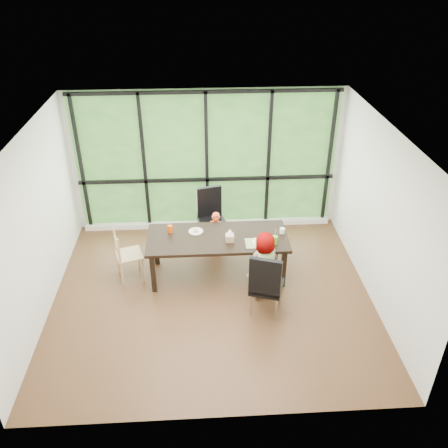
{
  "coord_description": "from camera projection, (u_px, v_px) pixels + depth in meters",
  "views": [
    {
      "loc": [
        -0.16,
        -5.82,
        4.81
      ],
      "look_at": [
        0.21,
        0.45,
        1.05
      ],
      "focal_mm": 37.49,
      "sensor_mm": 36.0,
      "label": 1
    }
  ],
  "objects": [
    {
      "name": "green_cup",
      "position": [
        275.0,
        240.0,
        7.35
      ],
      "size": [
        0.09,
        0.09,
        0.14
      ],
      "primitive_type": "cylinder",
      "color": "#50BB21",
      "rests_on": "dining_table"
    },
    {
      "name": "window_sill",
      "position": [
        208.0,
        224.0,
        9.28
      ],
      "size": [
        4.8,
        0.12,
        0.1
      ],
      "primitive_type": "cube",
      "color": "silver",
      "rests_on": "ground"
    },
    {
      "name": "white_mug",
      "position": [
        282.0,
        231.0,
        7.63
      ],
      "size": [
        0.09,
        0.09,
        0.09
      ],
      "primitive_type": "cylinder",
      "color": "white",
      "rests_on": "dining_table"
    },
    {
      "name": "window_mullions",
      "position": [
        207.0,
        162.0,
        8.64
      ],
      "size": [
        4.8,
        0.06,
        2.65
      ],
      "primitive_type": null,
      "color": "black",
      "rests_on": "back_wall"
    },
    {
      "name": "back_wall",
      "position": [
        207.0,
        161.0,
        8.7
      ],
      "size": [
        5.0,
        0.0,
        5.0
      ],
      "primitive_type": "plane",
      "rotation": [
        1.57,
        0.0,
        0.0
      ],
      "color": "silver",
      "rests_on": "ground"
    },
    {
      "name": "foliage_backdrop",
      "position": [
        207.0,
        161.0,
        8.68
      ],
      "size": [
        4.8,
        0.02,
        2.65
      ],
      "primitive_type": "cube",
      "color": "#274F1F",
      "rests_on": "back_wall"
    },
    {
      "name": "child_older",
      "position": [
        263.0,
        265.0,
        7.23
      ],
      "size": [
        0.64,
        0.54,
        1.11
      ],
      "primitive_type": "imported",
      "rotation": [
        0.0,
        0.0,
        3.55
      ],
      "color": "gray",
      "rests_on": "ground"
    },
    {
      "name": "crepe_rolls_near",
      "position": [
        259.0,
        240.0,
        7.41
      ],
      "size": [
        0.15,
        0.12,
        0.04
      ],
      "primitive_type": null,
      "color": "tan",
      "rests_on": "plate_near"
    },
    {
      "name": "tissue_box",
      "position": [
        230.0,
        238.0,
        7.43
      ],
      "size": [
        0.13,
        0.13,
        0.11
      ],
      "primitive_type": "cube",
      "color": "tan",
      "rests_on": "dining_table"
    },
    {
      "name": "crepe_rolls_far",
      "position": [
        196.0,
        230.0,
        7.68
      ],
      "size": [
        0.1,
        0.12,
        0.04
      ],
      "primitive_type": null,
      "color": "tan",
      "rests_on": "plate_far"
    },
    {
      "name": "chair_end_beech",
      "position": [
        129.0,
        255.0,
        7.65
      ],
      "size": [
        0.51,
        0.52,
        0.9
      ],
      "primitive_type": "cube",
      "rotation": [
        0.0,
        0.0,
        1.87
      ],
      "color": "#A2845A",
      "rests_on": "ground"
    },
    {
      "name": "orange_cup",
      "position": [
        170.0,
        229.0,
        7.65
      ],
      "size": [
        0.08,
        0.08,
        0.12
      ],
      "primitive_type": "cylinder",
      "color": "#F14800",
      "rests_on": "dining_table"
    },
    {
      "name": "chair_window_leather",
      "position": [
        212.0,
        218.0,
        8.49
      ],
      "size": [
        0.56,
        0.56,
        1.08
      ],
      "primitive_type": "cube",
      "rotation": [
        0.0,
        0.0,
        0.25
      ],
      "color": "black",
      "rests_on": "ground"
    },
    {
      "name": "straw_pink",
      "position": [
        275.0,
        234.0,
        7.3
      ],
      "size": [
        0.01,
        0.04,
        0.2
      ],
      "primitive_type": "cylinder",
      "rotation": [
        0.14,
        0.0,
        0.0
      ],
      "color": "pink",
      "rests_on": "green_cup"
    },
    {
      "name": "dining_table",
      "position": [
        218.0,
        256.0,
        7.75
      ],
      "size": [
        2.34,
        1.12,
        0.75
      ],
      "primitive_type": "cube",
      "rotation": [
        0.0,
        0.0,
        0.07
      ],
      "color": "black",
      "rests_on": "ground"
    },
    {
      "name": "straw_white",
      "position": [
        170.0,
        224.0,
        7.6
      ],
      "size": [
        0.01,
        0.04,
        0.2
      ],
      "primitive_type": "cylinder",
      "rotation": [
        0.14,
        0.0,
        0.0
      ],
      "color": "white",
      "rests_on": "orange_cup"
    },
    {
      "name": "ground",
      "position": [
        212.0,
        295.0,
        7.46
      ],
      "size": [
        5.0,
        5.0,
        0.0
      ],
      "primitive_type": "plane",
      "color": "black",
      "rests_on": "ground"
    },
    {
      "name": "tissue",
      "position": [
        230.0,
        232.0,
        7.37
      ],
      "size": [
        0.12,
        0.12,
        0.11
      ],
      "primitive_type": "cone",
      "color": "white",
      "rests_on": "tissue_box"
    },
    {
      "name": "child_toddler",
      "position": [
        216.0,
        235.0,
        8.21
      ],
      "size": [
        0.36,
        0.29,
        0.86
      ],
      "primitive_type": "imported",
      "rotation": [
        0.0,
        0.0,
        -0.32
      ],
      "color": "#EE5425",
      "rests_on": "ground"
    },
    {
      "name": "chair_interior_leather",
      "position": [
        267.0,
        282.0,
        6.88
      ],
      "size": [
        0.58,
        0.58,
        1.08
      ],
      "primitive_type": "cube",
      "rotation": [
        0.0,
        0.0,
        2.82
      ],
      "color": "black",
      "rests_on": "ground"
    },
    {
      "name": "plate_far",
      "position": [
        196.0,
        231.0,
        7.69
      ],
      "size": [
        0.24,
        0.24,
        0.01
      ],
      "primitive_type": "cylinder",
      "color": "white",
      "rests_on": "dining_table"
    },
    {
      "name": "plate_near",
      "position": [
        259.0,
        242.0,
        7.43
      ],
      "size": [
        0.22,
        0.22,
        0.01
      ],
      "primitive_type": "cylinder",
      "color": "white",
      "rests_on": "dining_table"
    },
    {
      "name": "placemat",
      "position": [
        258.0,
        243.0,
        7.4
      ],
      "size": [
        0.4,
        0.29,
        0.01
      ],
      "primitive_type": "cube",
      "color": "tan",
      "rests_on": "dining_table"
    }
  ]
}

